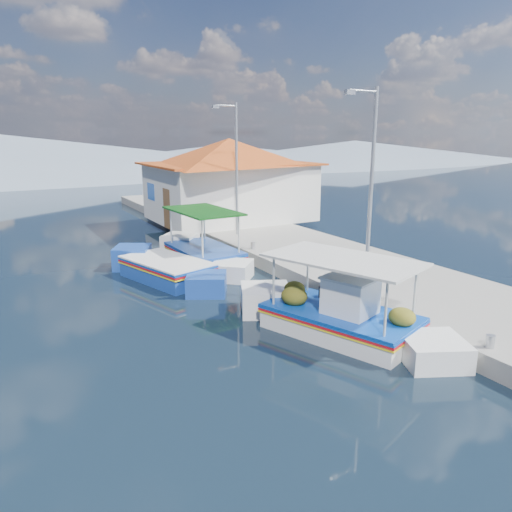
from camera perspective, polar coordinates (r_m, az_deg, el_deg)
ground at (r=12.05m, az=2.31°, el=-11.31°), size 160.00×160.00×0.00m
quay at (r=19.80m, az=7.79°, el=-0.35°), size 5.00×44.00×0.50m
bollards at (r=17.93m, az=3.90°, el=-0.47°), size 0.20×17.20×0.30m
main_caique at (r=13.16m, az=9.74°, el=-7.13°), size 3.56×6.63×2.32m
caique_green_canopy at (r=19.82m, az=-6.18°, el=0.07°), size 2.16×6.62×2.48m
caique_blue_hull at (r=18.00m, az=-10.39°, el=-1.76°), size 3.02×6.08×1.13m
harbor_building at (r=27.12m, az=-3.13°, el=9.11°), size 10.49×10.49×4.40m
lamp_post_near at (r=15.26m, az=13.13°, el=8.83°), size 1.21×0.14×6.00m
lamp_post_far at (r=22.72m, az=-2.51°, el=10.85°), size 1.21×0.14×6.00m
mountain_ridge at (r=66.46m, az=-18.98°, el=10.78°), size 171.40×96.00×5.50m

